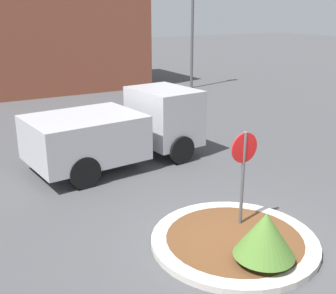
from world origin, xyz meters
name	(u,v)px	position (x,y,z in m)	size (l,w,h in m)	color
ground_plane	(234,243)	(0.00, 0.00, 0.00)	(120.00, 120.00, 0.00)	#474749
traffic_island	(234,241)	(0.00, 0.00, 0.07)	(3.35, 3.35, 0.13)	#BCB7AD
stop_sign	(243,164)	(0.50, 0.42, 1.48)	(0.64, 0.07, 2.17)	#4C4C51
island_shrub	(265,234)	(-0.07, -0.92, 0.68)	(1.12, 1.12, 0.96)	brown
utility_truck	(119,129)	(-0.06, 5.46, 1.09)	(5.36, 2.86, 2.12)	#B2B2B7
storefront_building	(4,24)	(-0.62, 19.60, 3.76)	(15.16, 6.07, 7.51)	brown
light_pole	(192,19)	(8.96, 15.33, 3.98)	(0.70, 0.30, 6.83)	#4C4C51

